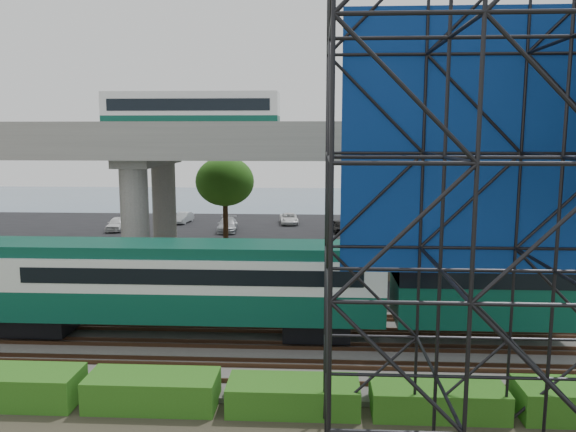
{
  "coord_description": "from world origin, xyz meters",
  "views": [
    {
      "loc": [
        1.78,
        -22.79,
        9.62
      ],
      "look_at": [
        0.27,
        6.0,
        5.35
      ],
      "focal_mm": 35.0,
      "sensor_mm": 36.0,
      "label": 1
    }
  ],
  "objects": [
    {
      "name": "ground",
      "position": [
        0.0,
        0.0,
        0.0
      ],
      "size": [
        140.0,
        140.0,
        0.0
      ],
      "primitive_type": "plane",
      "color": "#474233",
      "rests_on": "ground"
    },
    {
      "name": "ballast_bed",
      "position": [
        0.0,
        2.0,
        0.1
      ],
      "size": [
        90.0,
        12.0,
        0.2
      ],
      "primitive_type": "cube",
      "color": "slate",
      "rests_on": "ground"
    },
    {
      "name": "service_road",
      "position": [
        0.0,
        10.5,
        0.04
      ],
      "size": [
        90.0,
        5.0,
        0.08
      ],
      "primitive_type": "cube",
      "color": "black",
      "rests_on": "ground"
    },
    {
      "name": "parking_lot",
      "position": [
        0.0,
        34.0,
        0.04
      ],
      "size": [
        90.0,
        18.0,
        0.08
      ],
      "primitive_type": "cube",
      "color": "black",
      "rests_on": "ground"
    },
    {
      "name": "harbor_water",
      "position": [
        0.0,
        56.0,
        0.01
      ],
      "size": [
        140.0,
        40.0,
        0.03
      ],
      "primitive_type": "cube",
      "color": "slate",
      "rests_on": "ground"
    },
    {
      "name": "rail_tracks",
      "position": [
        0.0,
        2.0,
        0.28
      ],
      "size": [
        90.0,
        9.52,
        0.16
      ],
      "color": "#472D1E",
      "rests_on": "ballast_bed"
    },
    {
      "name": "commuter_train",
      "position": [
        -2.59,
        2.0,
        2.88
      ],
      "size": [
        29.3,
        3.06,
        4.3
      ],
      "color": "black",
      "rests_on": "rail_tracks"
    },
    {
      "name": "overpass",
      "position": [
        -0.5,
        16.0,
        8.21
      ],
      "size": [
        80.0,
        12.0,
        12.4
      ],
      "color": "#9E9B93",
      "rests_on": "ground"
    },
    {
      "name": "scaffold_tower",
      "position": [
        6.59,
        -7.98,
        7.47
      ],
      "size": [
        9.36,
        6.36,
        15.0
      ],
      "color": "black",
      "rests_on": "ground"
    },
    {
      "name": "hedge_strip",
      "position": [
        1.01,
        -4.3,
        0.56
      ],
      "size": [
        34.6,
        1.8,
        1.2
      ],
      "color": "#296016",
      "rests_on": "ground"
    },
    {
      "name": "trees",
      "position": [
        -4.67,
        16.17,
        5.57
      ],
      "size": [
        40.94,
        16.94,
        7.69
      ],
      "color": "#382314",
      "rests_on": "ground"
    },
    {
      "name": "suv",
      "position": [
        -14.1,
        9.9,
        0.8
      ],
      "size": [
        5.36,
        2.84,
        1.44
      ],
      "primitive_type": "imported",
      "rotation": [
        0.0,
        0.0,
        1.66
      ],
      "color": "black",
      "rests_on": "service_road"
    },
    {
      "name": "parked_cars",
      "position": [
        0.73,
        33.37,
        0.68
      ],
      "size": [
        38.6,
        9.42,
        1.31
      ],
      "color": "white",
      "rests_on": "parking_lot"
    }
  ]
}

